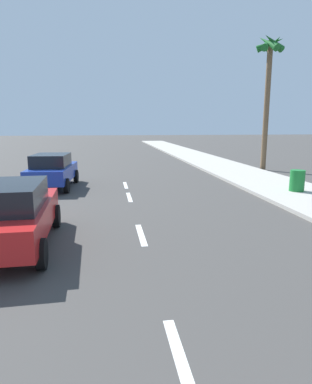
{
  "coord_description": "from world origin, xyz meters",
  "views": [
    {
      "loc": [
        -0.83,
        3.2,
        2.86
      ],
      "look_at": [
        0.43,
        11.95,
        1.1
      ],
      "focal_mm": 31.54,
      "sensor_mm": 36.0,
      "label": 1
    }
  ],
  "objects_px": {
    "trash_bin_far": "(297,181)",
    "parked_car_blue": "(52,170)",
    "parked_car_red": "(8,213)",
    "palm_tree_far": "(269,67)"
  },
  "relations": [
    {
      "from": "parked_car_red",
      "to": "trash_bin_far",
      "type": "bearing_deg",
      "value": 23.29
    },
    {
      "from": "parked_car_blue",
      "to": "trash_bin_far",
      "type": "xyz_separation_m",
      "value": [
        10.33,
        -2.97,
        -0.26
      ]
    },
    {
      "from": "parked_car_blue",
      "to": "palm_tree_far",
      "type": "height_order",
      "value": "palm_tree_far"
    },
    {
      "from": "parked_car_red",
      "to": "parked_car_blue",
      "type": "relative_size",
      "value": 1.07
    },
    {
      "from": "palm_tree_far",
      "to": "trash_bin_far",
      "type": "distance_m",
      "value": 9.66
    },
    {
      "from": "parked_car_red",
      "to": "parked_car_blue",
      "type": "distance_m",
      "value": 7.84
    },
    {
      "from": "parked_car_blue",
      "to": "palm_tree_far",
      "type": "bearing_deg",
      "value": 23.35
    },
    {
      "from": "parked_car_blue",
      "to": "parked_car_red",
      "type": "bearing_deg",
      "value": -85.25
    },
    {
      "from": "trash_bin_far",
      "to": "parked_car_blue",
      "type": "bearing_deg",
      "value": 163.98
    },
    {
      "from": "parked_car_red",
      "to": "palm_tree_far",
      "type": "height_order",
      "value": "palm_tree_far"
    }
  ]
}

